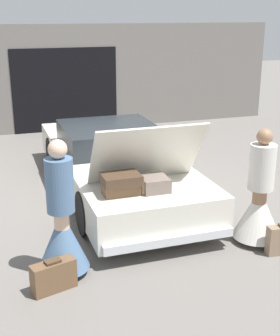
{
  "coord_description": "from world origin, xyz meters",
  "views": [
    {
      "loc": [
        -2.09,
        -7.67,
        3.07
      ],
      "look_at": [
        0.0,
        -1.44,
        0.88
      ],
      "focal_mm": 50.0,
      "sensor_mm": 36.0,
      "label": 1
    }
  ],
  "objects_px": {
    "car": "(114,162)",
    "person_left": "(62,228)",
    "suitcase_beside_left_person": "(54,276)",
    "person_right": "(259,203)"
  },
  "relations": [
    {
      "from": "person_right",
      "to": "suitcase_beside_left_person",
      "type": "height_order",
      "value": "person_right"
    },
    {
      "from": "person_left",
      "to": "suitcase_beside_left_person",
      "type": "height_order",
      "value": "person_left"
    },
    {
      "from": "person_left",
      "to": "person_right",
      "type": "relative_size",
      "value": 1.05
    },
    {
      "from": "person_left",
      "to": "suitcase_beside_left_person",
      "type": "distance_m",
      "value": 0.57
    },
    {
      "from": "car",
      "to": "suitcase_beside_left_person",
      "type": "bearing_deg",
      "value": -118.07
    },
    {
      "from": "person_left",
      "to": "person_right",
      "type": "bearing_deg",
      "value": 99.79
    },
    {
      "from": "person_left",
      "to": "suitcase_beside_left_person",
      "type": "xyz_separation_m",
      "value": [
        -0.18,
        -0.34,
        -0.43
      ]
    },
    {
      "from": "person_left",
      "to": "car",
      "type": "bearing_deg",
      "value": 161.96
    },
    {
      "from": "person_right",
      "to": "suitcase_beside_left_person",
      "type": "relative_size",
      "value": 2.96
    },
    {
      "from": "car",
      "to": "person_left",
      "type": "bearing_deg",
      "value": -118.11
    }
  ]
}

